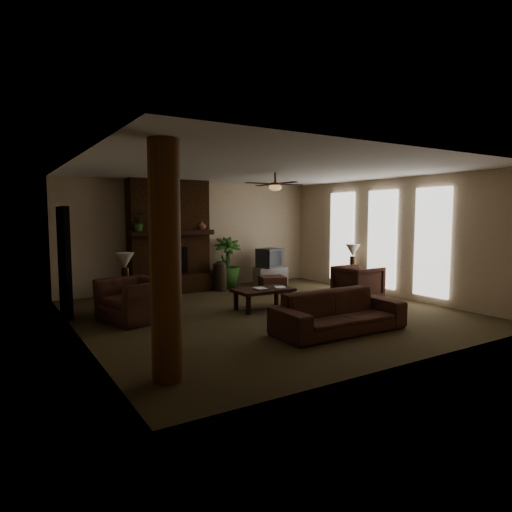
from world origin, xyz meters
TOP-DOWN VIEW (x-y plane):
  - room_shell at (0.00, 0.00)m, footprint 7.00×7.00m
  - fireplace at (-0.80, 3.22)m, footprint 2.40×0.70m
  - windows at (3.45, 0.20)m, footprint 0.08×3.65m
  - log_column at (-2.95, -2.40)m, footprint 0.36×0.36m
  - doorway at (-3.44, 1.80)m, footprint 0.10×1.00m
  - ceiling_fan at (0.40, 0.30)m, footprint 1.35×1.35m
  - sofa at (0.24, -1.84)m, footprint 2.30×0.70m
  - armchair_left at (-2.42, 0.72)m, footprint 1.06×1.33m
  - armchair_right at (2.40, -0.09)m, footprint 0.82×0.88m
  - coffee_table at (0.10, 0.29)m, footprint 1.20×0.70m
  - ottoman at (1.39, 1.88)m, footprint 0.76×0.76m
  - tv_stand at (1.96, 2.83)m, footprint 0.90×0.59m
  - tv at (1.92, 2.79)m, footprint 0.77×0.70m
  - floor_vase at (0.36, 2.74)m, footprint 0.34×0.34m
  - floor_plant at (0.75, 3.10)m, footprint 1.01×1.47m
  - side_table_left at (-2.43, 1.41)m, footprint 0.61×0.61m
  - lamp_left at (-2.39, 1.43)m, footprint 0.44×0.44m
  - side_table_right at (3.15, 0.81)m, footprint 0.59×0.59m
  - lamp_right at (3.15, 0.86)m, footprint 0.44×0.44m
  - mantel_plant at (-1.65, 2.95)m, footprint 0.44×0.48m
  - mantel_vase at (-0.02, 3.01)m, footprint 0.22×0.23m
  - book_a at (-0.09, 0.27)m, footprint 0.22×0.04m
  - book_b at (0.36, 0.23)m, footprint 0.20×0.11m

SIDE VIEW (x-z plane):
  - ottoman at x=1.39m, z-range 0.00..0.40m
  - tv_stand at x=1.96m, z-range 0.00..0.50m
  - side_table_left at x=-2.43m, z-range 0.00..0.55m
  - side_table_right at x=3.15m, z-range 0.00..0.55m
  - coffee_table at x=0.10m, z-range 0.16..0.59m
  - floor_plant at x=0.75m, z-range 0.00..0.75m
  - floor_vase at x=0.36m, z-range 0.05..0.82m
  - armchair_right at x=2.40m, z-range 0.00..0.88m
  - sofa at x=0.24m, z-range 0.00..0.89m
  - armchair_left at x=-2.42m, z-range 0.00..1.02m
  - book_a at x=-0.09m, z-range 0.43..0.72m
  - book_b at x=0.36m, z-range 0.43..0.72m
  - tv at x=1.92m, z-range 0.50..1.02m
  - lamp_left at x=-2.39m, z-range 0.68..1.33m
  - lamp_right at x=3.15m, z-range 0.68..1.33m
  - doorway at x=-3.44m, z-range 0.00..2.10m
  - fireplace at x=-0.80m, z-range -0.24..2.56m
  - windows at x=3.45m, z-range 0.17..2.53m
  - log_column at x=-2.95m, z-range 0.00..2.80m
  - room_shell at x=0.00m, z-range -2.10..4.90m
  - mantel_vase at x=-0.02m, z-range 1.56..1.78m
  - mantel_plant at x=-1.65m, z-range 1.56..1.89m
  - ceiling_fan at x=0.40m, z-range 2.34..2.72m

